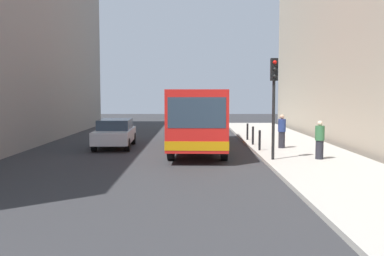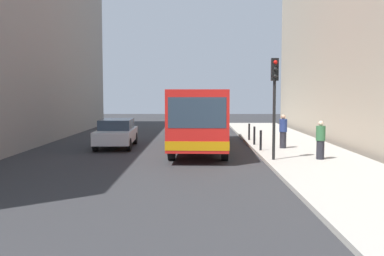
{
  "view_description": "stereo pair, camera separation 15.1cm",
  "coord_description": "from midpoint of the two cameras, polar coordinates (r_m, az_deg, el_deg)",
  "views": [
    {
      "loc": [
        0.25,
        -19.81,
        2.87
      ],
      "look_at": [
        0.2,
        0.7,
        1.23
      ],
      "focal_mm": 41.31,
      "sensor_mm": 36.0,
      "label": 1
    },
    {
      "loc": [
        0.4,
        -19.81,
        2.87
      ],
      "look_at": [
        0.2,
        0.7,
        1.23
      ],
      "focal_mm": 41.31,
      "sensor_mm": 36.0,
      "label": 2
    }
  ],
  "objects": [
    {
      "name": "ground_plane",
      "position": [
        20.02,
        -0.79,
        -3.66
      ],
      "size": [
        80.0,
        80.0,
        0.0
      ],
      "primitive_type": "plane",
      "color": "#2D2D30"
    },
    {
      "name": "sidewalk",
      "position": [
        20.64,
        14.4,
        -3.35
      ],
      "size": [
        4.4,
        40.0,
        0.15
      ],
      "primitive_type": "cube",
      "color": "#ADA89E",
      "rests_on": "ground"
    },
    {
      "name": "bus",
      "position": [
        22.65,
        0.83,
        1.68
      ],
      "size": [
        2.85,
        11.09,
        3.0
      ],
      "rotation": [
        0.0,
        0.0,
        3.11
      ],
      "color": "red",
      "rests_on": "ground"
    },
    {
      "name": "car_beside_bus",
      "position": [
        23.49,
        -9.97,
        -0.59
      ],
      "size": [
        1.99,
        4.46,
        1.48
      ],
      "rotation": [
        0.0,
        0.0,
        3.18
      ],
      "color": "silver",
      "rests_on": "ground"
    },
    {
      "name": "traffic_light",
      "position": [
        18.14,
        10.42,
        4.93
      ],
      "size": [
        0.28,
        0.33,
        4.1
      ],
      "color": "black",
      "rests_on": "sidewalk"
    },
    {
      "name": "bollard_near",
      "position": [
        21.13,
        8.65,
        -1.57
      ],
      "size": [
        0.11,
        0.11,
        0.95
      ],
      "primitive_type": "cylinder",
      "color": "black",
      "rests_on": "sidewalk"
    },
    {
      "name": "bollard_mid",
      "position": [
        23.39,
        7.82,
        -0.97
      ],
      "size": [
        0.11,
        0.11,
        0.95
      ],
      "primitive_type": "cylinder",
      "color": "black",
      "rests_on": "sidewalk"
    },
    {
      "name": "bollard_far",
      "position": [
        25.66,
        7.13,
        -0.48
      ],
      "size": [
        0.11,
        0.11,
        0.95
      ],
      "primitive_type": "cylinder",
      "color": "black",
      "rests_on": "sidewalk"
    },
    {
      "name": "pedestrian_near_signal",
      "position": [
        18.8,
        16.06,
        -1.51
      ],
      "size": [
        0.38,
        0.38,
        1.58
      ],
      "rotation": [
        0.0,
        0.0,
        3.73
      ],
      "color": "#26262D",
      "rests_on": "sidewalk"
    },
    {
      "name": "pedestrian_mid_sidewalk",
      "position": [
        22.13,
        11.46,
        -0.44
      ],
      "size": [
        0.38,
        0.38,
        1.65
      ],
      "rotation": [
        0.0,
        0.0,
        5.25
      ],
      "color": "#26262D",
      "rests_on": "sidewalk"
    }
  ]
}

